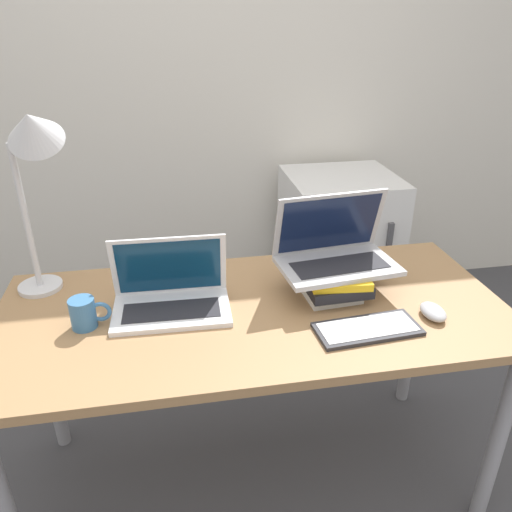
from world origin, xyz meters
The scene contains 10 objects.
wall_back centered at (0.00, 1.76, 1.35)m, with size 8.00×0.05×2.70m.
desk centered at (0.00, 0.36, 0.66)m, with size 1.57×0.71×0.74m.
laptop_left centered at (-0.25, 0.40, 0.78)m, with size 0.36×0.22×0.22m.
book_stack centered at (0.26, 0.42, 0.78)m, with size 0.22×0.29×0.09m.
laptop_on_books centered at (0.28, 0.43, 0.87)m, with size 0.39×0.26×0.23m.
wireless_keyboard centered at (0.30, 0.18, 0.74)m, with size 0.31×0.15×0.01m.
mouse centered at (0.52, 0.21, 0.75)m, with size 0.07×0.10×0.04m.
mug centered at (-0.50, 0.35, 0.78)m, with size 0.12×0.07×0.09m.
desk_lamp centered at (-0.61, 0.57, 1.20)m, with size 0.23×0.20×0.62m.
mini_fridge centered at (0.64, 1.40, 0.40)m, with size 0.56×0.54×0.81m.
Camera 1 is at (-0.23, -0.94, 1.56)m, focal length 35.00 mm.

